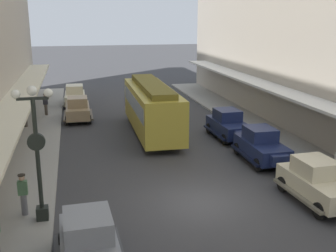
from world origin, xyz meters
TOP-DOWN VIEW (x-y plane):
  - ground_plane at (0.00, 0.00)m, footprint 200.00×200.00m
  - sidewalk_left at (-7.50, 0.00)m, footprint 3.00×60.00m
  - parked_car_0 at (4.67, 8.78)m, footprint 2.24×4.30m
  - parked_car_1 at (-4.75, 15.71)m, footprint 2.19×4.28m
  - parked_car_2 at (4.77, 4.18)m, footprint 2.17×4.27m
  - parked_car_3 at (-4.78, -3.94)m, footprint 2.26×4.30m
  - parked_car_4 at (4.84, -1.04)m, footprint 2.27×4.31m
  - parked_car_5 at (-4.90, 21.02)m, footprint 2.19×4.28m
  - streetcar at (0.03, 10.80)m, footprint 2.64×9.63m
  - lamp_post_with_clock at (-6.40, -0.32)m, footprint 1.42×0.44m
  - pedestrian_1 at (-8.39, 14.12)m, footprint 0.36×0.24m
  - pedestrian_2 at (-7.10, 0.22)m, footprint 0.36×0.28m
  - pedestrian_3 at (-7.18, 17.47)m, footprint 0.36×0.28m

SIDE VIEW (x-z plane):
  - ground_plane at x=0.00m, z-range 0.00..0.00m
  - sidewalk_left at x=-7.50m, z-range 0.00..0.15m
  - parked_car_0 at x=4.67m, z-range 0.02..1.86m
  - parked_car_1 at x=-4.75m, z-range 0.02..1.86m
  - parked_car_2 at x=4.77m, z-range 0.02..1.86m
  - parked_car_3 at x=-4.78m, z-range 0.02..1.86m
  - parked_car_4 at x=4.84m, z-range 0.02..1.86m
  - parked_car_5 at x=-4.90m, z-range 0.02..1.86m
  - pedestrian_1 at x=-8.39m, z-range 0.17..1.81m
  - pedestrian_2 at x=-7.10m, z-range 0.18..1.85m
  - pedestrian_3 at x=-7.18m, z-range 0.18..1.85m
  - streetcar at x=0.03m, z-range 0.17..3.63m
  - lamp_post_with_clock at x=-6.40m, z-range 0.41..5.57m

